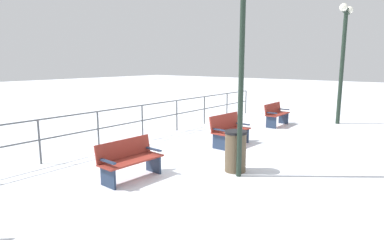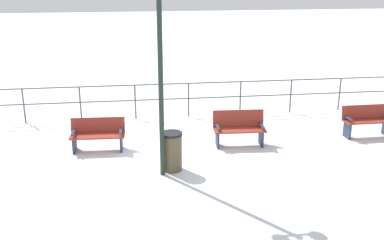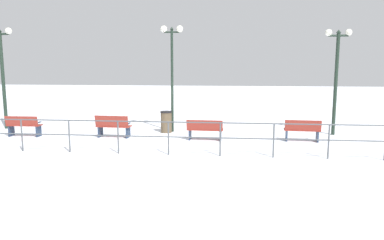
{
  "view_description": "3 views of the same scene",
  "coord_description": "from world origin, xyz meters",
  "px_view_note": "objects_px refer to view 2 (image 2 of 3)",
  "views": [
    {
      "loc": [
        5.19,
        -6.5,
        2.53
      ],
      "look_at": [
        -0.85,
        1.18,
        0.8
      ],
      "focal_mm": 30.75,
      "sensor_mm": 36.0,
      "label": 1
    },
    {
      "loc": [
        11.63,
        -0.95,
        4.73
      ],
      "look_at": [
        -0.74,
        0.72,
        0.53
      ],
      "focal_mm": 42.85,
      "sensor_mm": 36.0,
      "label": 2
    },
    {
      "loc": [
        -14.55,
        -2.92,
        2.99
      ],
      "look_at": [
        -1.35,
        -1.52,
        1.0
      ],
      "focal_mm": 34.05,
      "sensor_mm": 36.0,
      "label": 3
    }
  ],
  "objects_px": {
    "bench_third": "(239,128)",
    "trash_bin": "(172,151)",
    "bench_second": "(98,134)",
    "bench_fourth": "(367,120)",
    "lamppost_middle": "(160,29)"
  },
  "relations": [
    {
      "from": "bench_third",
      "to": "trash_bin",
      "type": "xyz_separation_m",
      "value": [
        1.41,
        -1.99,
        0.0
      ]
    },
    {
      "from": "bench_second",
      "to": "lamppost_middle",
      "type": "bearing_deg",
      "value": 44.55
    },
    {
      "from": "bench_second",
      "to": "bench_fourth",
      "type": "xyz_separation_m",
      "value": [
        -0.04,
        7.7,
        0.04
      ]
    },
    {
      "from": "bench_fourth",
      "to": "trash_bin",
      "type": "relative_size",
      "value": 1.48
    },
    {
      "from": "bench_fourth",
      "to": "trash_bin",
      "type": "xyz_separation_m",
      "value": [
        1.6,
        -5.84,
        0.01
      ]
    },
    {
      "from": "bench_second",
      "to": "trash_bin",
      "type": "distance_m",
      "value": 2.43
    },
    {
      "from": "lamppost_middle",
      "to": "trash_bin",
      "type": "distance_m",
      "value": 2.99
    },
    {
      "from": "lamppost_middle",
      "to": "bench_fourth",
      "type": "bearing_deg",
      "value": 106.82
    },
    {
      "from": "bench_third",
      "to": "lamppost_middle",
      "type": "relative_size",
      "value": 0.31
    },
    {
      "from": "lamppost_middle",
      "to": "trash_bin",
      "type": "relative_size",
      "value": 4.92
    },
    {
      "from": "bench_third",
      "to": "bench_fourth",
      "type": "xyz_separation_m",
      "value": [
        -0.19,
        3.85,
        -0.0
      ]
    },
    {
      "from": "bench_third",
      "to": "trash_bin",
      "type": "distance_m",
      "value": 2.44
    },
    {
      "from": "bench_fourth",
      "to": "lamppost_middle",
      "type": "xyz_separation_m",
      "value": [
        1.84,
        -6.09,
        2.97
      ]
    },
    {
      "from": "lamppost_middle",
      "to": "trash_bin",
      "type": "height_order",
      "value": "lamppost_middle"
    },
    {
      "from": "bench_third",
      "to": "bench_fourth",
      "type": "bearing_deg",
      "value": 96.1
    }
  ]
}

